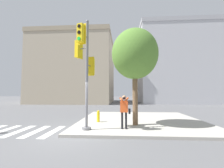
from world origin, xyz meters
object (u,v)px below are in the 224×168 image
traffic_signal_pole (85,62)px  street_tree (135,55)px  fire_hydrant (98,116)px  person_photographer (124,108)px

traffic_signal_pole → street_tree: 2.99m
traffic_signal_pole → fire_hydrant: traffic_signal_pole is taller
street_tree → fire_hydrant: 4.40m
person_photographer → street_tree: size_ratio=0.30×
person_photographer → fire_hydrant: (-1.61, 1.62, -0.66)m
street_tree → person_photographer: bearing=-125.4°
traffic_signal_pole → person_photographer: 3.15m
person_photographer → street_tree: bearing=54.6°
traffic_signal_pole → street_tree: (2.65, 1.23, 0.64)m
traffic_signal_pole → street_tree: bearing=24.9°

